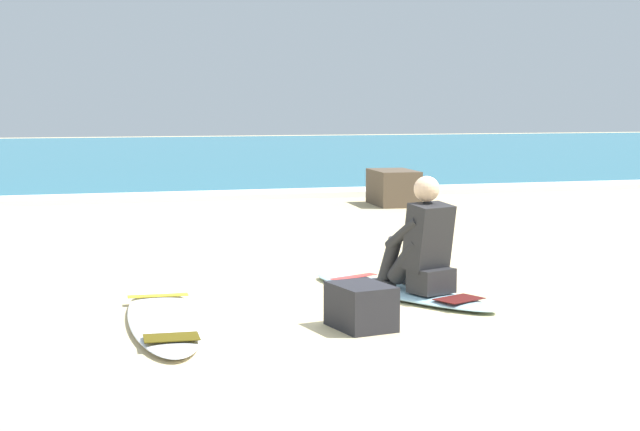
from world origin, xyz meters
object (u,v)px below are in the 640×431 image
surfboard_main (400,291)px  beach_bag (361,306)px  surfer_seated (422,247)px  surfboard_spare_near (164,318)px  shoreline_rock (393,188)px

surfboard_main → beach_bag: beach_bag is taller
surfer_seated → surfboard_spare_near: size_ratio=0.40×
surfboard_spare_near → beach_bag: (1.34, -0.56, 0.12)m
surfboard_spare_near → beach_bag: size_ratio=4.97×
surfboard_spare_near → shoreline_rock: size_ratio=2.22×
surfboard_spare_near → shoreline_rock: (4.50, 7.31, 0.24)m
beach_bag → shoreline_rock: bearing=68.1°
surfboard_spare_near → surfer_seated: bearing=7.3°
surfboard_main → beach_bag: size_ratio=4.44×
surfer_seated → surfboard_main: bearing=114.9°
surfboard_main → beach_bag: 1.27m
surfboard_spare_near → shoreline_rock: 8.58m
shoreline_rock → surfer_seated: bearing=-108.5°
surfboard_main → surfer_seated: surfer_seated is taller
surfer_seated → surfboard_spare_near: 2.19m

